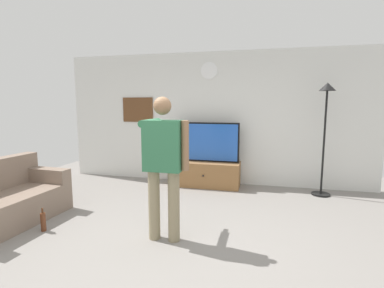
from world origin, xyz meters
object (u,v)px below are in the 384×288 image
framed_picture (138,110)px  side_couch (6,200)px  tv_stand (206,174)px  person_standing_nearer_lamp (163,160)px  floor_lamp (326,116)px  beverage_bottle (43,222)px  wall_clock (209,71)px  television (206,142)px

framed_picture → side_couch: framed_picture is taller
framed_picture → tv_stand: bearing=-10.6°
framed_picture → person_standing_nearer_lamp: bearing=-60.5°
floor_lamp → beverage_bottle: size_ratio=6.49×
wall_clock → framed_picture: (-1.58, 0.00, -0.80)m
television → wall_clock: wall_clock is taller
tv_stand → framed_picture: bearing=169.4°
beverage_bottle → wall_clock: bearing=59.8°
person_standing_nearer_lamp → beverage_bottle: person_standing_nearer_lamp is taller
side_couch → beverage_bottle: bearing=-9.6°
floor_lamp → framed_picture: bearing=174.1°
tv_stand → floor_lamp: (2.16, -0.09, 1.19)m
person_standing_nearer_lamp → side_couch: person_standing_nearer_lamp is taller
person_standing_nearer_lamp → side_couch: bearing=-178.9°
beverage_bottle → tv_stand: bearing=57.0°
wall_clock → floor_lamp: size_ratio=0.17×
framed_picture → person_standing_nearer_lamp: size_ratio=0.40×
side_couch → beverage_bottle: size_ratio=5.02×
floor_lamp → person_standing_nearer_lamp: bearing=-133.8°
television → tv_stand: bearing=-90.0°
tv_stand → side_couch: (-2.37, -2.45, 0.07)m
tv_stand → floor_lamp: size_ratio=0.67×
television → framed_picture: framed_picture is taller
beverage_bottle → person_standing_nearer_lamp: bearing=5.8°
person_standing_nearer_lamp → side_couch: 2.41m
wall_clock → side_couch: (-2.37, -2.74, -2.00)m
television → person_standing_nearer_lamp: person_standing_nearer_lamp is taller
framed_picture → floor_lamp: size_ratio=0.34×
wall_clock → television: bearing=-90.0°
tv_stand → person_standing_nearer_lamp: bearing=-91.2°
television → wall_clock: 1.45m
floor_lamp → tv_stand: bearing=177.5°
tv_stand → television: 0.65m
tv_stand → floor_lamp: 2.47m
tv_stand → framed_picture: 2.05m
television → wall_clock: bearing=90.0°
framed_picture → beverage_bottle: (-0.09, -2.86, -1.40)m
framed_picture → side_couch: size_ratio=0.44×
person_standing_nearer_lamp → television: bearing=88.8°
tv_stand → person_standing_nearer_lamp: size_ratio=0.78×
tv_stand → framed_picture: (-1.58, 0.30, 1.28)m
framed_picture → side_couch: bearing=-106.0°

